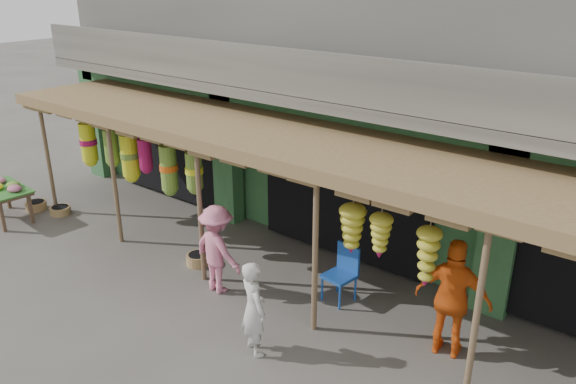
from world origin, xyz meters
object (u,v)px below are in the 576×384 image
Objects in this scene: person_shopper at (217,249)px; person_front at (253,308)px; flower_table at (3,190)px; person_vendor at (453,299)px; blue_chair at (343,270)px.

person_front is at bearing 155.89° from person_shopper.
flower_table is 10.03m from person_vendor.
person_vendor is at bearing 0.05° from blue_chair.
flower_table is 6.02m from person_shopper.
person_vendor is (2.29, 1.75, 0.18)m from person_front.
blue_chair is 0.61× the size of person_shopper.
person_shopper is at bearing -141.10° from blue_chair.
person_vendor is 1.15× the size of person_shopper.
person_front is 0.93× the size of person_shopper.
person_front is at bearing -88.50° from blue_chair.
person_shopper reaches higher than blue_chair.
person_shopper is (-1.88, -1.12, 0.26)m from blue_chair.
person_shopper is (5.96, 0.81, 0.08)m from flower_table.
person_shopper is (-1.65, 0.91, 0.06)m from person_front.
person_shopper reaches higher than person_front.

